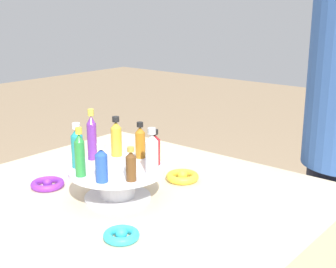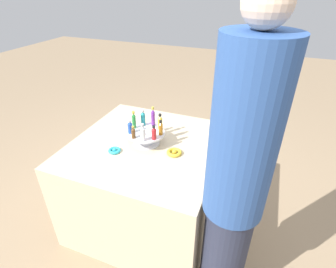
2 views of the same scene
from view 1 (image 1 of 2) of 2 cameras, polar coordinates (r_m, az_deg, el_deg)
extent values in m
cylinder|color=silver|center=(1.29, -6.15, -7.68)|extent=(0.18, 0.18, 0.01)
cylinder|color=silver|center=(1.28, -6.20, -6.06)|extent=(0.09, 0.09, 0.07)
cylinder|color=silver|center=(1.26, -6.25, -4.37)|extent=(0.26, 0.26, 0.01)
cylinder|color=silver|center=(1.20, -1.98, -2.87)|extent=(0.03, 0.03, 0.09)
cone|color=silver|center=(1.19, -2.00, -0.44)|extent=(0.03, 0.03, 0.02)
cylinder|color=#B2B2B7|center=(1.18, -2.01, 0.37)|extent=(0.02, 0.02, 0.02)
cylinder|color=#B21E23|center=(1.27, -1.64, -2.21)|extent=(0.03, 0.03, 0.07)
cone|color=#B21E23|center=(1.26, -1.66, -0.35)|extent=(0.03, 0.03, 0.02)
cylinder|color=black|center=(1.26, -1.66, 0.26)|extent=(0.02, 0.02, 0.01)
cylinder|color=#AD6B19|center=(1.33, -3.39, -1.36)|extent=(0.03, 0.03, 0.07)
cone|color=#AD6B19|center=(1.32, -3.43, 0.54)|extent=(0.03, 0.03, 0.02)
cylinder|color=black|center=(1.31, -3.44, 1.17)|extent=(0.02, 0.02, 0.01)
cylinder|color=gold|center=(1.35, -6.31, -0.96)|extent=(0.03, 0.03, 0.08)
cone|color=gold|center=(1.34, -6.38, 1.12)|extent=(0.03, 0.03, 0.02)
cylinder|color=black|center=(1.33, -6.40, 1.81)|extent=(0.02, 0.02, 0.01)
cylinder|color=#702D93|center=(1.33, -9.25, -0.91)|extent=(0.03, 0.03, 0.10)
cone|color=#702D93|center=(1.31, -9.36, 1.74)|extent=(0.03, 0.03, 0.02)
cylinder|color=gold|center=(1.30, -9.40, 2.63)|extent=(0.02, 0.02, 0.02)
cylinder|color=teal|center=(1.27, -10.99, -2.10)|extent=(0.03, 0.03, 0.09)
cone|color=teal|center=(1.26, -11.11, 0.21)|extent=(0.03, 0.03, 0.02)
cylinder|color=silver|center=(1.25, -11.15, 0.98)|extent=(0.02, 0.02, 0.02)
cylinder|color=#288438|center=(1.20, -10.67, -3.00)|extent=(0.03, 0.03, 0.09)
cone|color=#288438|center=(1.19, -10.80, -0.45)|extent=(0.02, 0.02, 0.02)
cylinder|color=gold|center=(1.18, -10.85, 0.40)|extent=(0.02, 0.02, 0.02)
cylinder|color=#234CAD|center=(1.16, -8.09, -4.16)|extent=(0.03, 0.03, 0.07)
cone|color=#234CAD|center=(1.15, -8.17, -2.16)|extent=(0.03, 0.03, 0.02)
cylinder|color=silver|center=(1.14, -8.20, -1.49)|extent=(0.02, 0.02, 0.01)
cylinder|color=brown|center=(1.16, -4.53, -4.24)|extent=(0.03, 0.03, 0.06)
cone|color=brown|center=(1.15, -4.57, -2.46)|extent=(0.03, 0.03, 0.01)
cylinder|color=#B79338|center=(1.14, -4.58, -1.87)|extent=(0.02, 0.02, 0.01)
torus|color=#2DB7CC|center=(1.08, -5.71, -12.17)|extent=(0.08, 0.08, 0.02)
sphere|color=#2DB7CC|center=(1.08, -5.71, -11.99)|extent=(0.03, 0.03, 0.03)
torus|color=gold|center=(1.42, 1.76, -5.23)|extent=(0.10, 0.10, 0.02)
sphere|color=gold|center=(1.41, 1.76, -5.05)|extent=(0.03, 0.03, 0.03)
torus|color=purple|center=(1.41, -14.48, -5.92)|extent=(0.10, 0.10, 0.02)
sphere|color=purple|center=(1.41, -14.49, -5.77)|extent=(0.03, 0.03, 0.03)
cylinder|color=#282D42|center=(1.77, 19.85, -14.56)|extent=(0.25, 0.25, 0.72)
camera|label=2|loc=(1.68, 63.46, 24.30)|focal=28.00mm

